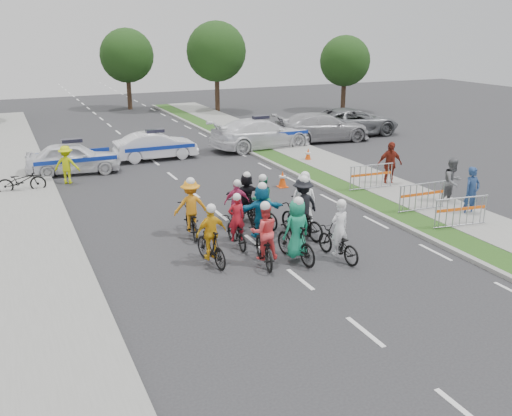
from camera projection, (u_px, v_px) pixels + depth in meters
name	position (u px, v px, depth m)	size (l,w,h in m)	color
ground	(300.00, 279.00, 15.25)	(90.00, 90.00, 0.00)	#28282B
curb_right	(355.00, 203.00, 21.57)	(0.20, 60.00, 0.12)	gray
grass_strip	(371.00, 201.00, 21.85)	(1.20, 60.00, 0.11)	#244917
sidewalk_right	(408.00, 195.00, 22.56)	(2.40, 60.00, 0.13)	gray
sidewalk_left	(29.00, 251.00, 17.01)	(3.00, 60.00, 0.13)	gray
rider_0	(338.00, 239.00, 16.40)	(0.83, 1.87, 1.84)	black
rider_1	(296.00, 236.00, 16.22)	(0.88, 1.92, 1.96)	black
rider_2	(264.00, 241.00, 16.05)	(1.00, 1.94, 1.89)	black
rider_3	(211.00, 241.00, 16.03)	(0.96, 1.78, 1.83)	black
rider_4	(302.00, 213.00, 18.12)	(1.25, 2.11, 2.05)	black
rider_5	(261.00, 216.00, 17.74)	(1.58, 1.88, 1.94)	black
rider_6	(236.00, 228.00, 17.42)	(0.69, 1.71, 1.71)	black
rider_7	(303.00, 208.00, 18.63)	(0.95, 2.01, 2.04)	black
rider_8	(262.00, 207.00, 19.11)	(0.93, 1.88, 1.83)	black
rider_9	(237.00, 209.00, 18.93)	(0.90, 1.67, 1.70)	black
rider_10	(191.00, 213.00, 18.21)	(1.16, 2.00, 1.96)	black
rider_11	(246.00, 199.00, 19.70)	(1.39, 1.66, 1.75)	black
police_car_0	(74.00, 158.00, 25.99)	(1.68, 4.17, 1.42)	white
police_car_1	(156.00, 146.00, 28.72)	(1.43, 4.11, 1.35)	white
police_car_2	(261.00, 134.00, 31.14)	(2.30, 5.66, 1.64)	white
civilian_sedan	(322.00, 127.00, 33.13)	(2.31, 5.68, 1.65)	#A6A5AA
civilian_suv	(351.00, 122.00, 34.92)	(2.75, 5.97, 1.66)	slate
spectator_0	(472.00, 192.00, 20.02)	(0.65, 0.43, 1.79)	navy
spectator_1	(452.00, 182.00, 21.32)	(0.87, 0.68, 1.79)	#5C5D61
spectator_2	(390.00, 164.00, 23.79)	(1.11, 0.46, 1.90)	maroon
marshal_hiviz	(67.00, 165.00, 24.26)	(1.06, 0.61, 1.64)	#C4D50B
barrier_0	(460.00, 213.00, 18.81)	(2.00, 0.50, 1.12)	#A5A8AD
barrier_1	(422.00, 198.00, 20.48)	(2.00, 0.50, 1.12)	#A5A8AD
barrier_2	(371.00, 178.00, 23.17)	(2.00, 0.50, 1.12)	#A5A8AD
cone_0	(282.00, 179.00, 23.83)	(0.40, 0.40, 0.70)	#F24C0C
cone_1	(308.00, 155.00, 28.21)	(0.40, 0.40, 0.70)	#F24C0C
parked_bike	(21.00, 181.00, 23.00)	(0.65, 1.87, 0.98)	black
tree_1	(216.00, 52.00, 43.40)	(4.55, 4.55, 6.82)	#382619
tree_2	(345.00, 61.00, 43.69)	(3.85, 3.85, 5.77)	#382619
tree_4	(127.00, 56.00, 44.61)	(4.20, 4.20, 6.30)	#382619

